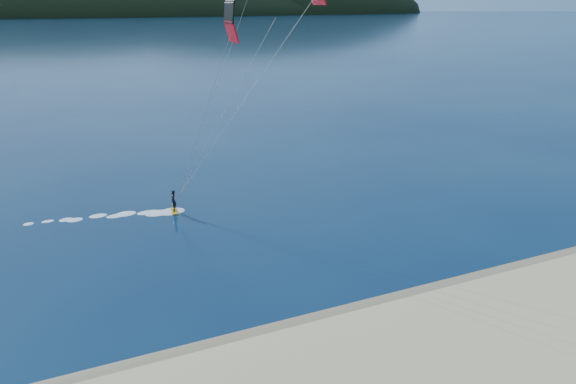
{
  "coord_description": "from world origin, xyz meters",
  "views": [
    {
      "loc": [
        -6.87,
        -12.6,
        14.54
      ],
      "look_at": [
        2.49,
        10.0,
        5.0
      ],
      "focal_mm": 30.17,
      "sensor_mm": 36.0,
      "label": 1
    }
  ],
  "objects": [
    {
      "name": "wet_sand",
      "position": [
        0.0,
        4.5,
        0.05
      ],
      "size": [
        220.0,
        2.5,
        0.1
      ],
      "color": "olive",
      "rests_on": "ground"
    },
    {
      "name": "headland",
      "position": [
        0.63,
        745.28,
        0.0
      ],
      "size": [
        1200.0,
        310.0,
        140.0
      ],
      "color": "black",
      "rests_on": "ground"
    },
    {
      "name": "kitesurfer_near",
      "position": [
        3.96,
        17.03,
        13.08
      ],
      "size": [
        20.68,
        7.53,
        16.51
      ],
      "color": "#C19116",
      "rests_on": "ground"
    }
  ]
}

